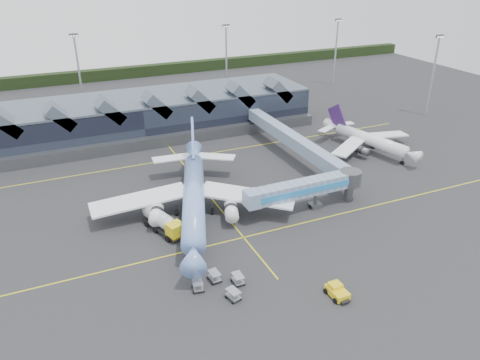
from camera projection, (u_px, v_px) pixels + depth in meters
name	position (u px, v px, depth m)	size (l,w,h in m)	color
ground	(225.00, 215.00, 83.28)	(260.00, 260.00, 0.00)	#242426
taxi_stripes	(206.00, 192.00, 91.51)	(120.00, 60.00, 0.01)	gold
tree_line_far	(113.00, 74.00, 172.95)	(260.00, 4.00, 4.00)	black
terminal	(136.00, 116.00, 118.28)	(90.00, 22.25, 12.52)	black
light_masts	(210.00, 65.00, 137.17)	(132.40, 42.56, 22.45)	#9CA0A4
main_airliner	(194.00, 194.00, 81.95)	(34.80, 40.97, 13.55)	#759EED
regional_jet	(367.00, 139.00, 109.35)	(24.27, 26.94, 9.31)	white
jet_bridge	(312.00, 187.00, 83.60)	(23.49, 4.05, 6.03)	#6984B0
fuel_truck	(162.00, 221.00, 77.81)	(5.31, 10.07, 3.39)	black
pushback_tug	(337.00, 291.00, 63.32)	(2.48, 3.84, 1.67)	yellow
baggage_carts	(221.00, 283.00, 64.73)	(7.20, 6.95, 1.44)	#989AA0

